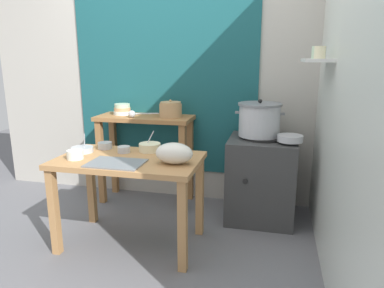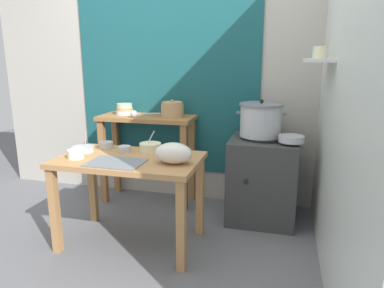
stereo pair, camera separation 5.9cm
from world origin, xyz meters
The scene contains 19 objects.
ground_plane centered at (0.00, 0.00, 0.00)m, with size 9.00×9.00×0.00m, color slate.
wall_back centered at (0.08, 1.10, 1.30)m, with size 4.40×0.12×2.60m.
wall_right centered at (1.40, 0.20, 1.30)m, with size 0.30×3.20×2.60m.
prep_table centered at (-0.11, -0.03, 0.61)m, with size 1.10×0.66×0.72m.
back_shelf_table centered at (-0.30, 0.83, 0.68)m, with size 0.96×0.40×0.90m.
stove_block centered at (0.88, 0.70, 0.38)m, with size 0.60×0.61×0.78m.
steamer_pot centered at (0.84, 0.72, 0.93)m, with size 0.44×0.39×0.33m.
clay_pot centered at (-0.03, 0.83, 0.97)m, with size 0.22×0.22×0.17m.
bowl_stack_enamel centered at (-0.55, 0.87, 0.95)m, with size 0.18×0.18×0.11m.
ladle centered at (-0.38, 0.72, 0.94)m, with size 0.28×0.14×0.07m.
serving_tray centered at (-0.13, -0.20, 0.72)m, with size 0.40×0.28×0.01m, color slate.
plastic_bag centered at (0.27, -0.09, 0.80)m, with size 0.28×0.19×0.15m, color silver.
wide_pan centered at (1.10, 0.56, 0.81)m, with size 0.21×0.21×0.05m, color #B7BABF.
prep_bowl_0 centered at (-0.54, 0.03, 0.74)m, with size 0.18×0.18×0.16m.
prep_bowl_1 centered at (-0.21, 0.10, 0.75)m, with size 0.10×0.10×0.05m.
prep_bowl_2 centered at (-0.02, 0.19, 0.76)m, with size 0.18×0.18×0.16m.
prep_bowl_3 centered at (-0.42, 0.19, 0.75)m, with size 0.12×0.12×0.05m.
prep_bowl_4 centered at (-0.49, -0.15, 0.76)m, with size 0.12×0.12×0.07m.
prep_bowl_5 centered at (0.24, 0.14, 0.75)m, with size 0.13×0.13×0.06m.
Camera 2 is at (1.03, -2.45, 1.47)m, focal length 33.14 mm.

